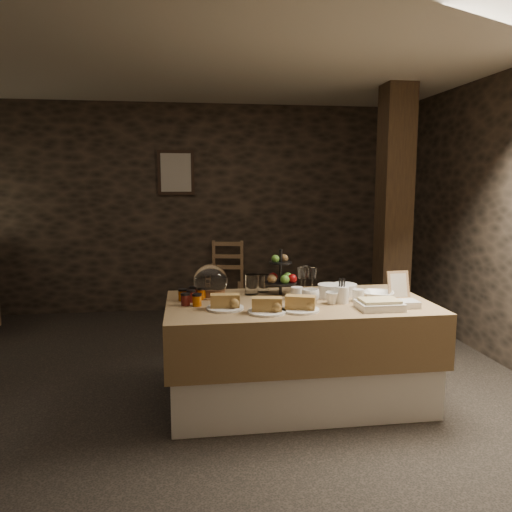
{
  "coord_description": "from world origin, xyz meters",
  "views": [
    {
      "loc": [
        -0.05,
        -3.88,
        1.62
      ],
      "look_at": [
        0.53,
        0.2,
        1.02
      ],
      "focal_mm": 35.0,
      "sensor_mm": 36.0,
      "label": 1
    }
  ],
  "objects": [
    {
      "name": "ground_plane",
      "position": [
        0.0,
        0.0,
        0.0
      ],
      "size": [
        5.5,
        5.0,
        0.01
      ],
      "primitive_type": "cube",
      "color": "black",
      "rests_on": "ground"
    },
    {
      "name": "room_shell",
      "position": [
        0.0,
        0.0,
        1.56
      ],
      "size": [
        5.52,
        5.02,
        2.6
      ],
      "color": "black",
      "rests_on": "ground"
    },
    {
      "name": "buffet_table",
      "position": [
        0.76,
        -0.38,
        0.44
      ],
      "size": [
        1.92,
        1.02,
        0.76
      ],
      "color": "white",
      "rests_on": "ground_plane"
    },
    {
      "name": "chair",
      "position": [
        0.44,
        2.27,
        0.4
      ],
      "size": [
        0.49,
        0.48,
        0.7
      ],
      "rotation": [
        0.0,
        0.0,
        -0.21
      ],
      "color": "brown",
      "rests_on": "ground_plane"
    },
    {
      "name": "timber_column",
      "position": [
        2.08,
        1.01,
        1.3
      ],
      "size": [
        0.3,
        0.3,
        2.6
      ],
      "primitive_type": "cube",
      "color": "black",
      "rests_on": "ground_plane"
    },
    {
      "name": "framed_picture",
      "position": [
        -0.15,
        2.47,
        1.75
      ],
      "size": [
        0.45,
        0.04,
        0.55
      ],
      "color": "black",
      "rests_on": "room_shell"
    },
    {
      "name": "plate_stack_a",
      "position": [
        1.03,
        -0.29,
        0.81
      ],
      "size": [
        0.19,
        0.19,
        0.1
      ],
      "primitive_type": "cylinder",
      "color": "white",
      "rests_on": "buffet_table"
    },
    {
      "name": "plate_stack_b",
      "position": [
        1.16,
        -0.21,
        0.8
      ],
      "size": [
        0.2,
        0.2,
        0.08
      ],
      "primitive_type": "cylinder",
      "color": "white",
      "rests_on": "buffet_table"
    },
    {
      "name": "cutlery_holder",
      "position": [
        1.07,
        -0.47,
        0.82
      ],
      "size": [
        0.1,
        0.1,
        0.12
      ],
      "primitive_type": "cylinder",
      "color": "white",
      "rests_on": "buffet_table"
    },
    {
      "name": "cup_a",
      "position": [
        0.84,
        -0.44,
        0.81
      ],
      "size": [
        0.17,
        0.17,
        0.1
      ],
      "primitive_type": "imported",
      "rotation": [
        0.0,
        0.0,
        -0.43
      ],
      "color": "white",
      "rests_on": "buffet_table"
    },
    {
      "name": "cup_b",
      "position": [
        0.98,
        -0.49,
        0.8
      ],
      "size": [
        0.1,
        0.1,
        0.09
      ],
      "primitive_type": "imported",
      "rotation": [
        0.0,
        0.0,
        0.06
      ],
      "color": "white",
      "rests_on": "buffet_table"
    },
    {
      "name": "mug_c",
      "position": [
        0.77,
        -0.32,
        0.81
      ],
      "size": [
        0.09,
        0.09,
        0.09
      ],
      "primitive_type": "cylinder",
      "color": "white",
      "rests_on": "buffet_table"
    },
    {
      "name": "mug_d",
      "position": [
        1.2,
        -0.44,
        0.8
      ],
      "size": [
        0.08,
        0.08,
        0.09
      ],
      "primitive_type": "cylinder",
      "color": "white",
      "rests_on": "buffet_table"
    },
    {
      "name": "bowl",
      "position": [
        1.38,
        -0.38,
        0.79
      ],
      "size": [
        0.3,
        0.3,
        0.06
      ],
      "primitive_type": "imported",
      "rotation": [
        0.0,
        0.0,
        -0.43
      ],
      "color": "white",
      "rests_on": "buffet_table"
    },
    {
      "name": "cake_dome",
      "position": [
        0.13,
        -0.13,
        0.86
      ],
      "size": [
        0.26,
        0.26,
        0.26
      ],
      "color": "brown",
      "rests_on": "buffet_table"
    },
    {
      "name": "fruit_stand",
      "position": [
        0.68,
        -0.14,
        0.9
      ],
      "size": [
        0.25,
        0.25,
        0.36
      ],
      "rotation": [
        0.0,
        0.0,
        0.0
      ],
      "color": "black",
      "rests_on": "buffet_table"
    },
    {
      "name": "bread_platter_left",
      "position": [
        0.21,
        -0.53,
        0.8
      ],
      "size": [
        0.26,
        0.26,
        0.11
      ],
      "color": "white",
      "rests_on": "buffet_table"
    },
    {
      "name": "bread_platter_center",
      "position": [
        0.48,
        -0.67,
        0.8
      ],
      "size": [
        0.26,
        0.26,
        0.11
      ],
      "color": "white",
      "rests_on": "buffet_table"
    },
    {
      "name": "bread_platter_right",
      "position": [
        0.72,
        -0.65,
        0.8
      ],
      "size": [
        0.26,
        0.26,
        0.11
      ],
      "color": "white",
      "rests_on": "buffet_table"
    },
    {
      "name": "jam_jars",
      "position": [
        -0.01,
        -0.29,
        0.8
      ],
      "size": [
        0.2,
        0.32,
        0.07
      ],
      "color": "maroon",
      "rests_on": "buffet_table"
    },
    {
      "name": "tart_dish",
      "position": [
        1.27,
        -0.68,
        0.79
      ],
      "size": [
        0.3,
        0.22,
        0.07
      ],
      "color": "white",
      "rests_on": "buffet_table"
    },
    {
      "name": "square_dish",
      "position": [
        1.49,
        -0.65,
        0.78
      ],
      "size": [
        0.14,
        0.14,
        0.04
      ],
      "primitive_type": "cube",
      "color": "white",
      "rests_on": "buffet_table"
    },
    {
      "name": "menu_frame",
      "position": [
        1.55,
        -0.34,
        0.85
      ],
      "size": [
        0.17,
        0.08,
        0.22
      ],
      "primitive_type": "cube",
      "rotation": [
        -0.24,
        0.0,
        0.07
      ],
      "color": "brown",
      "rests_on": "buffet_table"
    },
    {
      "name": "storage_jar_a",
      "position": [
        0.45,
        -0.1,
        0.84
      ],
      "size": [
        0.1,
        0.1,
        0.16
      ],
      "primitive_type": "cylinder",
      "color": "white",
      "rests_on": "buffet_table"
    },
    {
      "name": "storage_jar_b",
      "position": [
        0.56,
        -0.02,
        0.83
      ],
      "size": [
        0.09,
        0.09,
        0.14
      ],
      "primitive_type": "cylinder",
      "color": "white",
      "rests_on": "buffet_table"
    }
  ]
}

